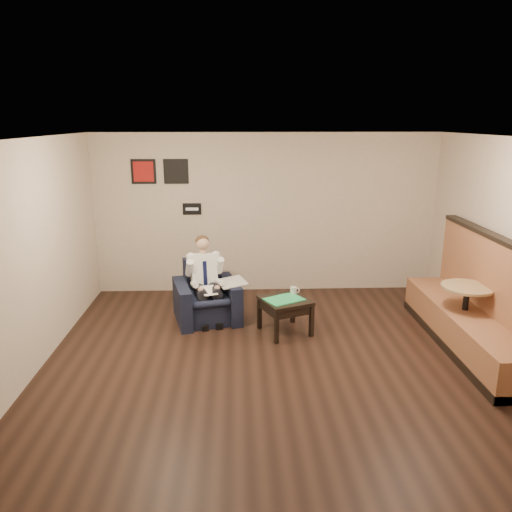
{
  "coord_description": "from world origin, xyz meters",
  "views": [
    {
      "loc": [
        -0.52,
        -5.64,
        3.01
      ],
      "look_at": [
        -0.25,
        1.2,
        1.13
      ],
      "focal_mm": 35.0,
      "sensor_mm": 36.0,
      "label": 1
    }
  ],
  "objects_px": {
    "banquette": "(471,294)",
    "cafe_table": "(464,316)",
    "side_table": "(285,316)",
    "green_folder": "(284,299)",
    "seated_man": "(208,284)",
    "coffee_mug": "(293,291)",
    "armchair": "(207,292)",
    "smartphone": "(283,294)"
  },
  "relations": [
    {
      "from": "side_table",
      "to": "cafe_table",
      "type": "bearing_deg",
      "value": -11.88
    },
    {
      "from": "banquette",
      "to": "smartphone",
      "type": "bearing_deg",
      "value": 162.93
    },
    {
      "from": "smartphone",
      "to": "cafe_table",
      "type": "xyz_separation_m",
      "value": [
        2.42,
        -0.7,
        -0.1
      ]
    },
    {
      "from": "green_folder",
      "to": "cafe_table",
      "type": "xyz_separation_m",
      "value": [
        2.42,
        -0.47,
        -0.1
      ]
    },
    {
      "from": "coffee_mug",
      "to": "banquette",
      "type": "bearing_deg",
      "value": -18.46
    },
    {
      "from": "smartphone",
      "to": "green_folder",
      "type": "bearing_deg",
      "value": -103.96
    },
    {
      "from": "green_folder",
      "to": "coffee_mug",
      "type": "bearing_deg",
      "value": 55.84
    },
    {
      "from": "smartphone",
      "to": "armchair",
      "type": "bearing_deg",
      "value": 151.94
    },
    {
      "from": "coffee_mug",
      "to": "smartphone",
      "type": "bearing_deg",
      "value": -174.95
    },
    {
      "from": "smartphone",
      "to": "banquette",
      "type": "height_order",
      "value": "banquette"
    },
    {
      "from": "green_folder",
      "to": "armchair",
      "type": "bearing_deg",
      "value": 154.13
    },
    {
      "from": "coffee_mug",
      "to": "seated_man",
      "type": "bearing_deg",
      "value": 171.13
    },
    {
      "from": "armchair",
      "to": "side_table",
      "type": "bearing_deg",
      "value": -37.85
    },
    {
      "from": "armchair",
      "to": "side_table",
      "type": "xyz_separation_m",
      "value": [
        1.16,
        -0.52,
        -0.19
      ]
    },
    {
      "from": "green_folder",
      "to": "smartphone",
      "type": "xyz_separation_m",
      "value": [
        0.01,
        0.23,
        -0.0
      ]
    },
    {
      "from": "side_table",
      "to": "smartphone",
      "type": "distance_m",
      "value": 0.33
    },
    {
      "from": "seated_man",
      "to": "armchair",
      "type": "bearing_deg",
      "value": 90.0
    },
    {
      "from": "smartphone",
      "to": "cafe_table",
      "type": "height_order",
      "value": "cafe_table"
    },
    {
      "from": "seated_man",
      "to": "green_folder",
      "type": "bearing_deg",
      "value": -35.35
    },
    {
      "from": "armchair",
      "to": "green_folder",
      "type": "bearing_deg",
      "value": -39.69
    },
    {
      "from": "green_folder",
      "to": "banquette",
      "type": "height_order",
      "value": "banquette"
    },
    {
      "from": "side_table",
      "to": "smartphone",
      "type": "xyz_separation_m",
      "value": [
        -0.02,
        0.19,
        0.26
      ]
    },
    {
      "from": "seated_man",
      "to": "coffee_mug",
      "type": "distance_m",
      "value": 1.29
    },
    {
      "from": "seated_man",
      "to": "banquette",
      "type": "xyz_separation_m",
      "value": [
        3.56,
        -0.96,
        0.14
      ]
    },
    {
      "from": "banquette",
      "to": "cafe_table",
      "type": "relative_size",
      "value": 3.49
    },
    {
      "from": "armchair",
      "to": "smartphone",
      "type": "height_order",
      "value": "armchair"
    },
    {
      "from": "seated_man",
      "to": "green_folder",
      "type": "distance_m",
      "value": 1.2
    },
    {
      "from": "green_folder",
      "to": "smartphone",
      "type": "distance_m",
      "value": 0.23
    },
    {
      "from": "armchair",
      "to": "side_table",
      "type": "relative_size",
      "value": 1.47
    },
    {
      "from": "side_table",
      "to": "green_folder",
      "type": "relative_size",
      "value": 1.22
    },
    {
      "from": "banquette",
      "to": "armchair",
      "type": "bearing_deg",
      "value": 163.3
    },
    {
      "from": "cafe_table",
      "to": "side_table",
      "type": "bearing_deg",
      "value": 168.12
    },
    {
      "from": "side_table",
      "to": "cafe_table",
      "type": "height_order",
      "value": "cafe_table"
    },
    {
      "from": "side_table",
      "to": "seated_man",
      "type": "bearing_deg",
      "value": 160.39
    },
    {
      "from": "armchair",
      "to": "banquette",
      "type": "distance_m",
      "value": 3.76
    },
    {
      "from": "green_folder",
      "to": "coffee_mug",
      "type": "xyz_separation_m",
      "value": [
        0.16,
        0.24,
        0.05
      ]
    },
    {
      "from": "seated_man",
      "to": "coffee_mug",
      "type": "height_order",
      "value": "seated_man"
    },
    {
      "from": "armchair",
      "to": "green_folder",
      "type": "height_order",
      "value": "armchair"
    },
    {
      "from": "seated_man",
      "to": "cafe_table",
      "type": "height_order",
      "value": "seated_man"
    },
    {
      "from": "seated_man",
      "to": "green_folder",
      "type": "xyz_separation_m",
      "value": [
        1.11,
        -0.44,
        -0.09
      ]
    },
    {
      "from": "green_folder",
      "to": "coffee_mug",
      "type": "relative_size",
      "value": 4.74
    },
    {
      "from": "cafe_table",
      "to": "banquette",
      "type": "bearing_deg",
      "value": -63.91
    }
  ]
}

